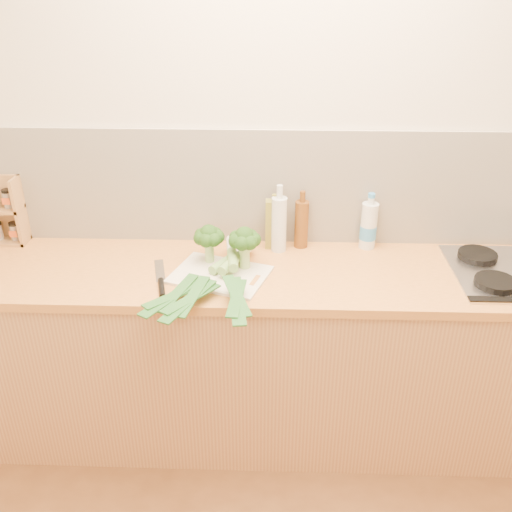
# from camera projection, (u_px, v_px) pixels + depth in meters

# --- Properties ---
(room_shell) EXTENTS (3.50, 3.50, 3.50)m
(room_shell) POSITION_uv_depth(u_px,v_px,m) (284.00, 188.00, 2.61)
(room_shell) COLOR beige
(room_shell) RESTS_ON ground
(counter) EXTENTS (3.20, 0.62, 0.90)m
(counter) POSITION_uv_depth(u_px,v_px,m) (281.00, 353.00, 2.69)
(counter) COLOR #B6854C
(counter) RESTS_ON ground
(chopping_board) EXTENTS (0.46, 0.40, 0.01)m
(chopping_board) POSITION_uv_depth(u_px,v_px,m) (220.00, 275.00, 2.43)
(chopping_board) COLOR beige
(chopping_board) RESTS_ON counter
(broccoli_left) EXTENTS (0.13, 0.14, 0.18)m
(broccoli_left) POSITION_uv_depth(u_px,v_px,m) (209.00, 237.00, 2.47)
(broccoli_left) COLOR #9DC472
(broccoli_left) RESTS_ON chopping_board
(broccoli_right) EXTENTS (0.14, 0.14, 0.19)m
(broccoli_right) POSITION_uv_depth(u_px,v_px,m) (244.00, 240.00, 2.42)
(broccoli_right) COLOR #9DC472
(broccoli_right) RESTS_ON chopping_board
(leek_front) EXTENTS (0.41, 0.62, 0.04)m
(leek_front) POSITION_uv_depth(u_px,v_px,m) (214.00, 270.00, 2.41)
(leek_front) COLOR white
(leek_front) RESTS_ON chopping_board
(leek_mid) EXTENTS (0.34, 0.67, 0.04)m
(leek_mid) POSITION_uv_depth(u_px,v_px,m) (223.00, 270.00, 2.37)
(leek_mid) COLOR white
(leek_mid) RESTS_ON chopping_board
(leek_back) EXTENTS (0.14, 0.69, 0.04)m
(leek_back) POSITION_uv_depth(u_px,v_px,m) (233.00, 268.00, 2.35)
(leek_back) COLOR white
(leek_back) RESTS_ON chopping_board
(chefs_knife) EXTENTS (0.11, 0.33, 0.02)m
(chefs_knife) POSITION_uv_depth(u_px,v_px,m) (161.00, 284.00, 2.36)
(chefs_knife) COLOR silver
(chefs_knife) RESTS_ON counter
(oil_tin) EXTENTS (0.08, 0.05, 0.26)m
(oil_tin) POSITION_uv_depth(u_px,v_px,m) (274.00, 224.00, 2.62)
(oil_tin) COLOR olive
(oil_tin) RESTS_ON counter
(glass_bottle) EXTENTS (0.07, 0.07, 0.32)m
(glass_bottle) POSITION_uv_depth(u_px,v_px,m) (279.00, 223.00, 2.59)
(glass_bottle) COLOR silver
(glass_bottle) RESTS_ON counter
(amber_bottle) EXTENTS (0.06, 0.06, 0.28)m
(amber_bottle) POSITION_uv_depth(u_px,v_px,m) (301.00, 223.00, 2.63)
(amber_bottle) COLOR #5F3612
(amber_bottle) RESTS_ON counter
(water_bottle) EXTENTS (0.08, 0.08, 0.25)m
(water_bottle) POSITION_uv_depth(u_px,v_px,m) (369.00, 227.00, 2.63)
(water_bottle) COLOR silver
(water_bottle) RESTS_ON counter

